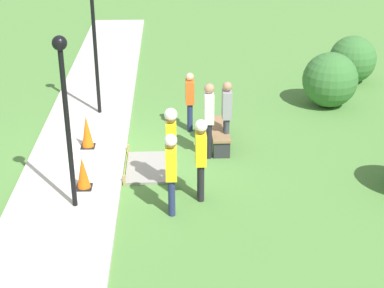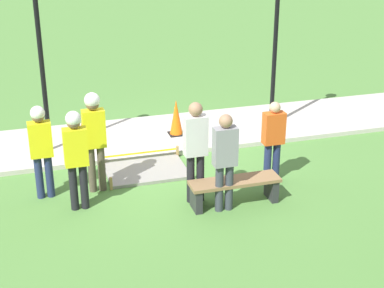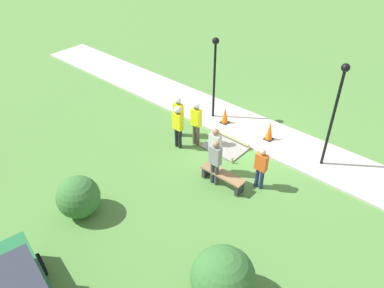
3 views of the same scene
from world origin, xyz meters
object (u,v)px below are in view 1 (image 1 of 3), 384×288
Objects in this scene: worker_assistant at (201,152)px; bystander_in_gray_shirt at (209,115)px; bystander_in_white_shirt at (227,112)px; lamppost_near at (65,98)px; traffic_cone_far_patch at (83,173)px; worker_supervisor at (171,142)px; park_bench at (219,133)px; bystander_in_orange_shirt at (190,98)px; traffic_cone_near_patch at (87,132)px; lamppost_far at (93,22)px; worker_trainee at (171,167)px.

bystander_in_gray_shirt is at bearing 171.47° from worker_assistant.
lamppost_near is at bearing -50.81° from bystander_in_white_shirt.
worker_supervisor is (-0.01, 1.90, 0.70)m from traffic_cone_far_patch.
bystander_in_orange_shirt is at bearing -145.35° from park_bench.
bystander_in_orange_shirt is (-1.20, 2.57, 0.39)m from traffic_cone_near_patch.
bystander_in_gray_shirt is (0.63, -0.31, 0.74)m from park_bench.
lamppost_far reaches higher than lamppost_near.
lamppost_near is at bearing -32.10° from bystander_in_orange_shirt.
bystander_in_white_shirt is (-2.95, 1.37, -0.03)m from worker_trainee.
lamppost_far is at bearing -123.22° from park_bench.
lamppost_far reaches higher than worker_supervisor.
worker_assistant is at bearing 1.32° from bystander_in_orange_shirt.
lamppost_near is at bearing 1.39° from traffic_cone_near_patch.
lamppost_near is (0.72, -0.09, 1.99)m from traffic_cone_far_patch.
worker_supervisor is at bearing -9.00° from bystander_in_orange_shirt.
lamppost_near reaches higher than worker_trainee.
bystander_in_orange_shirt is at bearing 172.84° from worker_trainee.
park_bench is (-0.18, 3.28, -0.17)m from traffic_cone_near_patch.
traffic_cone_near_patch is at bearing -91.09° from bystander_in_white_shirt.
traffic_cone_far_patch is 2.18m from worker_trainee.
park_bench is 0.90× the size of worker_assistant.
traffic_cone_far_patch is at bearing -98.76° from worker_assistant.
traffic_cone_near_patch is at bearing -135.16° from worker_supervisor.
traffic_cone_far_patch is at bearing -36.36° from bystander_in_orange_shirt.
park_bench is at bearing 153.32° from bystander_in_gray_shirt.
worker_supervisor is 1.08× the size of bystander_in_white_shirt.
traffic_cone_far_patch is 2.12m from lamppost_near.
worker_supervisor is at bearing -34.20° from bystander_in_white_shirt.
lamppost_near is (2.98, -3.21, 2.11)m from park_bench.
lamppost_near reaches higher than worker_supervisor.
bystander_in_white_shirt is (0.06, 3.42, 0.50)m from traffic_cone_near_patch.
bystander_in_gray_shirt is 0.48× the size of lamppost_far.
worker_supervisor is 1.20× the size of bystander_in_orange_shirt.
worker_trainee is 5.89m from lamppost_far.
worker_supervisor reaches higher than traffic_cone_far_patch.
park_bench is at bearing 34.65° from bystander_in_orange_shirt.
bystander_in_white_shirt is 0.50× the size of lamppost_near.
bystander_in_gray_shirt is (-2.57, 0.92, 0.03)m from worker_trainee.
worker_assistant is 0.82m from worker_trainee.
bystander_in_orange_shirt is at bearing 114.95° from traffic_cone_near_patch.
worker_trainee is 3.25m from bystander_in_white_shirt.
bystander_in_gray_shirt is 3.97m from lamppost_near.
bystander_in_gray_shirt is (-1.63, 2.80, 0.62)m from traffic_cone_far_patch.
traffic_cone_far_patch is at bearing 1.32° from lamppost_far.
lamppost_near reaches higher than worker_assistant.
bystander_in_white_shirt is at bearing 54.98° from lamppost_far.
worker_assistant is 2.52m from bystander_in_white_shirt.
bystander_in_gray_shirt reaches higher than bystander_in_orange_shirt.
traffic_cone_far_patch is at bearing 172.62° from lamppost_near.
lamppost_far is (-2.29, 0.06, 2.16)m from traffic_cone_near_patch.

